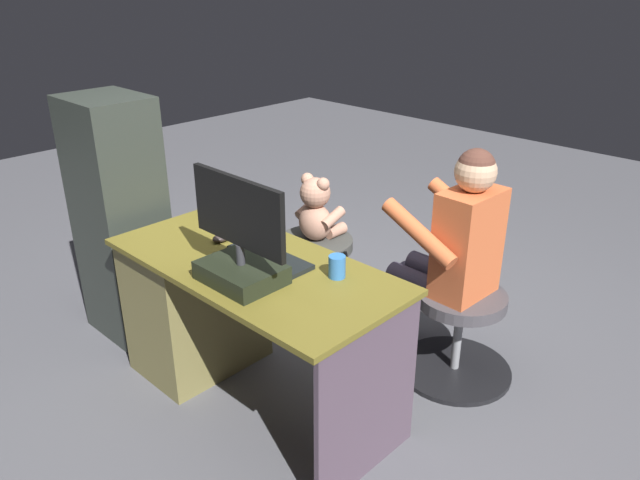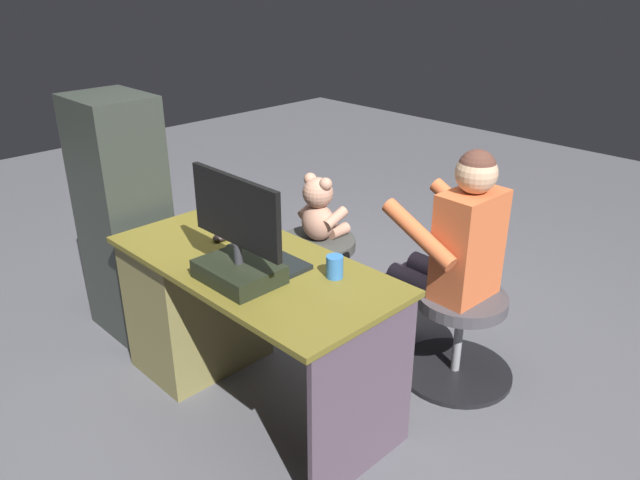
# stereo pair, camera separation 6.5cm
# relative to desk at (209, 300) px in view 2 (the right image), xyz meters

# --- Properties ---
(ground_plane) EXTENTS (10.00, 10.00, 0.00)m
(ground_plane) POSITION_rel_desk_xyz_m (-0.36, -0.37, -0.39)
(ground_plane) COLOR #525259
(desk) EXTENTS (1.38, 0.65, 0.73)m
(desk) POSITION_rel_desk_xyz_m (0.00, 0.00, 0.00)
(desk) COLOR brown
(desk) RESTS_ON ground_plane
(monitor) EXTENTS (0.51, 0.25, 0.44)m
(monitor) POSITION_rel_desk_xyz_m (-0.46, 0.14, 0.48)
(monitor) COLOR black
(monitor) RESTS_ON desk
(keyboard) EXTENTS (0.42, 0.14, 0.02)m
(keyboard) POSITION_rel_desk_xyz_m (-0.39, -0.07, 0.35)
(keyboard) COLOR black
(keyboard) RESTS_ON desk
(computer_mouse) EXTENTS (0.06, 0.10, 0.04)m
(computer_mouse) POSITION_rel_desk_xyz_m (-0.08, -0.04, 0.36)
(computer_mouse) COLOR #2F2523
(computer_mouse) RESTS_ON desk
(cup) EXTENTS (0.07, 0.07, 0.09)m
(cup) POSITION_rel_desk_xyz_m (-0.71, -0.15, 0.39)
(cup) COLOR #3372BF
(cup) RESTS_ON desk
(tv_remote) EXTENTS (0.07, 0.16, 0.02)m
(tv_remote) POSITION_rel_desk_xyz_m (-0.22, 0.02, 0.35)
(tv_remote) COLOR black
(tv_remote) RESTS_ON desk
(office_chair_teddy) EXTENTS (0.59, 0.59, 0.46)m
(office_chair_teddy) POSITION_rel_desk_xyz_m (0.04, -0.80, -0.14)
(office_chair_teddy) COLOR black
(office_chair_teddy) RESTS_ON ground_plane
(teddy_bear) EXTENTS (0.27, 0.27, 0.39)m
(teddy_bear) POSITION_rel_desk_xyz_m (0.04, -0.81, 0.24)
(teddy_bear) COLOR tan
(teddy_bear) RESTS_ON office_chair_teddy
(visitor_chair) EXTENTS (0.57, 0.57, 0.46)m
(visitor_chair) POSITION_rel_desk_xyz_m (-0.91, -0.84, -0.14)
(visitor_chair) COLOR black
(visitor_chair) RESTS_ON ground_plane
(person) EXTENTS (0.52, 0.49, 1.18)m
(person) POSITION_rel_desk_xyz_m (-0.83, -0.83, 0.30)
(person) COLOR #D16034
(person) RESTS_ON ground_plane
(equipment_rack) EXTENTS (0.44, 0.36, 1.32)m
(equipment_rack) POSITION_rel_desk_xyz_m (0.66, 0.07, 0.27)
(equipment_rack) COLOR #2F352F
(equipment_rack) RESTS_ON ground_plane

